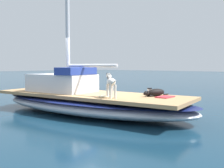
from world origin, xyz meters
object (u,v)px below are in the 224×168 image
(sailboat_main, at_px, (89,103))
(dog_black, at_px, (155,93))
(deck_winch, at_px, (150,91))
(deck_towel, at_px, (165,97))
(coiled_rope, at_px, (104,96))
(dog_white, at_px, (111,83))

(sailboat_main, distance_m, dog_black, 2.22)
(deck_winch, bearing_deg, deck_towel, -112.13)
(deck_winch, bearing_deg, sailboat_main, 119.50)
(dog_black, bearing_deg, deck_winch, 57.13)
(deck_winch, distance_m, deck_towel, 0.77)
(sailboat_main, xyz_separation_m, deck_winch, (0.96, -1.70, 0.42))
(sailboat_main, relative_size, coiled_rope, 23.19)
(sailboat_main, relative_size, deck_towel, 13.42)
(dog_black, relative_size, coiled_rope, 2.88)
(deck_winch, height_order, coiled_rope, deck_winch)
(dog_white, bearing_deg, dog_black, -34.53)
(coiled_rope, bearing_deg, sailboat_main, 68.43)
(dog_black, xyz_separation_m, coiled_rope, (-1.16, 0.98, -0.08))
(sailboat_main, height_order, deck_towel, deck_towel)
(deck_winch, relative_size, coiled_rope, 0.65)
(deck_towel, bearing_deg, sailboat_main, 105.63)
(dog_black, distance_m, deck_winch, 0.40)
(dog_black, bearing_deg, sailboat_main, 110.03)
(sailboat_main, distance_m, deck_winch, 2.00)
(deck_towel, bearing_deg, deck_winch, 67.87)
(coiled_rope, xyz_separation_m, deck_towel, (1.10, -1.35, -0.01))
(dog_black, distance_m, coiled_rope, 1.53)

